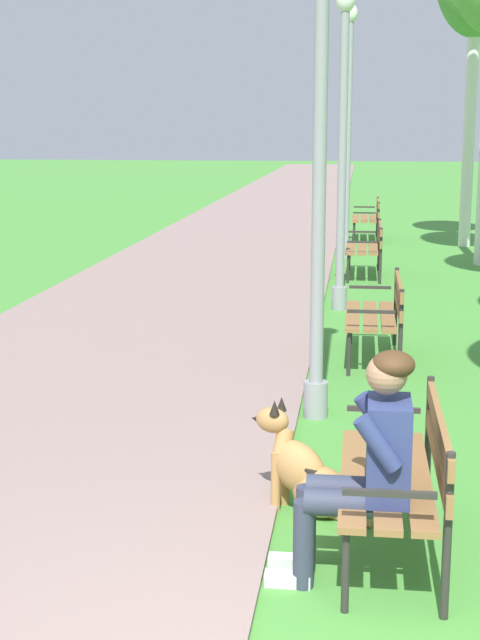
{
  "coord_description": "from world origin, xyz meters",
  "views": [
    {
      "loc": [
        0.36,
        -3.45,
        2.36
      ],
      "look_at": [
        -0.53,
        3.59,
        0.9
      ],
      "focal_mm": 53.53,
      "sensor_mm": 36.0,
      "label": 1
    }
  ],
  "objects": [
    {
      "name": "paved_path",
      "position": [
        -2.09,
        24.0,
        0.02
      ],
      "size": [
        3.97,
        60.0,
        0.04
      ],
      "primitive_type": "cube",
      "color": "gray",
      "rests_on": "ground"
    },
    {
      "name": "park_bench_near",
      "position": [
        0.63,
        1.59,
        0.51
      ],
      "size": [
        0.55,
        1.5,
        0.85
      ],
      "color": "olive",
      "rests_on": "ground"
    },
    {
      "name": "park_bench_mid",
      "position": [
        0.58,
        6.12,
        0.51
      ],
      "size": [
        0.55,
        1.5,
        0.85
      ],
      "color": "olive",
      "rests_on": "ground"
    },
    {
      "name": "park_bench_far",
      "position": [
        0.48,
        11.57,
        0.51
      ],
      "size": [
        0.55,
        1.5,
        0.85
      ],
      "color": "olive",
      "rests_on": "ground"
    },
    {
      "name": "park_bench_furthest",
      "position": [
        0.52,
        16.41,
        0.51
      ],
      "size": [
        0.55,
        1.5,
        0.85
      ],
      "color": "olive",
      "rests_on": "ground"
    },
    {
      "name": "person_seated_on_near_bench",
      "position": [
        0.42,
        1.24,
        0.68
      ],
      "size": [
        0.74,
        0.49,
        1.25
      ],
      "color": "#33384C",
      "rests_on": "ground"
    },
    {
      "name": "dog_shepherd",
      "position": [
        0.06,
        2.1,
        0.26
      ],
      "size": [
        0.79,
        0.46,
        0.71
      ],
      "color": "#B27F47",
      "rests_on": "ground"
    },
    {
      "name": "lamp_post_near",
      "position": [
        0.03,
        4.08,
        2.38
      ],
      "size": [
        0.24,
        0.24,
        4.61
      ],
      "color": "gray",
      "rests_on": "ground"
    },
    {
      "name": "lamp_post_mid",
      "position": [
        0.11,
        8.77,
        2.08
      ],
      "size": [
        0.24,
        0.24,
        4.01
      ],
      "color": "gray",
      "rests_on": "ground"
    },
    {
      "name": "lamp_post_far",
      "position": [
        0.1,
        13.75,
        2.27
      ],
      "size": [
        0.24,
        0.24,
        4.39
      ],
      "color": "gray",
      "rests_on": "ground"
    }
  ]
}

